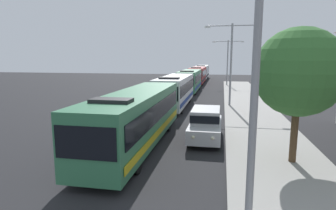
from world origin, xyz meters
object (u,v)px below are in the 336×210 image
streetlamp_near (258,35)px  white_suv (206,123)px  bus_second_in_line (175,90)px  bus_middle (190,80)px  roadside_tree (299,72)px  bus_fourth_in_line (197,75)px  bus_rear (202,72)px  streetlamp_far (228,58)px  bus_lead (137,116)px  streetlamp_mid (231,56)px

streetlamp_near → white_suv: bearing=100.2°
bus_second_in_line → streetlamp_near: (5.40, -20.50, 3.77)m
bus_middle → roadside_tree: size_ratio=1.81×
bus_fourth_in_line → bus_rear: (0.00, 12.31, 0.00)m
roadside_tree → streetlamp_far: bearing=93.9°
bus_middle → white_suv: bearing=-81.2°
streetlamp_far → bus_fourth_in_line: bearing=151.8°
bus_second_in_line → roadside_tree: size_ratio=1.76×
bus_second_in_line → bus_fourth_in_line: bearing=90.0°
bus_lead → streetlamp_far: (5.40, 35.64, 3.16)m
white_suv → streetlamp_near: 10.60m
streetlamp_near → roadside_tree: size_ratio=1.44×
bus_fourth_in_line → streetlamp_far: size_ratio=1.40×
bus_middle → bus_lead: bearing=-90.0°
streetlamp_mid → roadside_tree: (2.52, -15.44, -0.75)m
bus_second_in_line → white_suv: size_ratio=2.25×
bus_lead → streetlamp_mid: streetlamp_mid is taller
streetlamp_mid → bus_middle: bearing=114.7°
roadside_tree → bus_second_in_line: bearing=118.9°
white_suv → streetlamp_near: bearing=-79.8°
bus_rear → streetlamp_mid: streetlamp_mid is taller
streetlamp_near → bus_middle: bearing=99.2°
white_suv → roadside_tree: 6.27m
bus_middle → bus_rear: (0.00, 25.08, 0.00)m
roadside_tree → white_suv: bearing=141.9°
bus_lead → bus_rear: bearing=90.0°
streetlamp_near → roadside_tree: bearing=67.8°
bus_middle → bus_fourth_in_line: 12.77m
bus_second_in_line → white_suv: (3.70, -11.02, -0.66)m
bus_second_in_line → roadside_tree: (7.92, -14.33, 2.59)m
bus_middle → roadside_tree: 28.43m
bus_rear → streetlamp_mid: 37.37m
bus_rear → streetlamp_far: size_ratio=1.53×
bus_second_in_line → streetlamp_mid: bearing=11.6°
bus_rear → roadside_tree: bearing=-81.4°
bus_fourth_in_line → bus_lead: bearing=-90.0°
bus_lead → streetlamp_far: streetlamp_far is taller
streetlamp_near → bus_rear: bearing=95.3°
streetlamp_near → bus_lead: bearing=125.4°
bus_lead → streetlamp_near: 10.04m
streetlamp_mid → bus_fourth_in_line: bearing=102.4°
bus_middle → streetlamp_far: (5.40, 9.87, 3.16)m
white_suv → streetlamp_near: streetlamp_near is taller
streetlamp_near → streetlamp_far: streetlamp_near is taller
bus_middle → bus_fourth_in_line: size_ratio=1.03×
bus_fourth_in_line → roadside_tree: (7.92, -39.95, 2.59)m
white_suv → streetlamp_far: bearing=87.1°
bus_rear → roadside_tree: 52.92m
bus_fourth_in_line → streetlamp_far: (5.40, -2.90, 3.17)m
bus_second_in_line → bus_rear: (0.00, 37.93, 0.00)m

